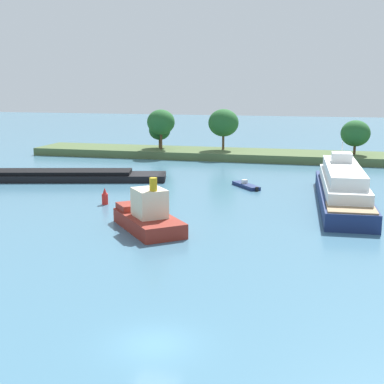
{
  "coord_description": "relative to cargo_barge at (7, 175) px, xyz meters",
  "views": [
    {
      "loc": [
        8.11,
        -24.54,
        13.46
      ],
      "look_at": [
        -6.24,
        33.48,
        1.2
      ],
      "focal_mm": 49.86,
      "sensor_mm": 36.0,
      "label": 1
    }
  ],
  "objects": [
    {
      "name": "ground_plane",
      "position": [
        34.89,
        -40.81,
        -0.79
      ],
      "size": [
        400.0,
        400.0,
        0.0
      ],
      "primitive_type": "plane",
      "color": "teal"
    },
    {
      "name": "treeline_island",
      "position": [
        33.2,
        30.1,
        1.69
      ],
      "size": [
        82.07,
        10.21,
        8.81
      ],
      "color": "#4C6038",
      "rests_on": "ground"
    },
    {
      "name": "cargo_barge",
      "position": [
        0.0,
        0.0,
        0.0
      ],
      "size": [
        42.26,
        15.09,
        5.54
      ],
      "color": "black",
      "rests_on": "ground"
    },
    {
      "name": "tugboat",
      "position": [
        27.44,
        -19.54,
        0.54
      ],
      "size": [
        8.75,
        9.4,
        5.14
      ],
      "color": "maroon",
      "rests_on": "ground"
    },
    {
      "name": "small_motorboat",
      "position": [
        33.42,
        2.97,
        -0.54
      ],
      "size": [
        4.3,
        5.02,
        0.96
      ],
      "color": "navy",
      "rests_on": "ground"
    },
    {
      "name": "white_riverboat",
      "position": [
        45.34,
        -3.94,
        1.09
      ],
      "size": [
        6.27,
        25.18,
        6.84
      ],
      "color": "navy",
      "rests_on": "ground"
    },
    {
      "name": "channel_buoy_red",
      "position": [
        19.36,
        -10.72,
        0.02
      ],
      "size": [
        0.7,
        0.7,
        1.9
      ],
      "color": "red",
      "rests_on": "ground"
    }
  ]
}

